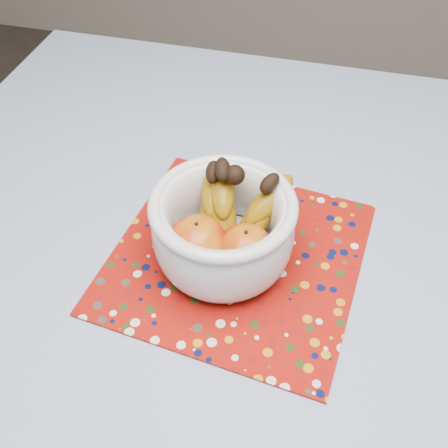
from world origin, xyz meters
name	(u,v)px	position (x,y,z in m)	size (l,w,h in m)	color
table	(278,354)	(0.00, 0.00, 0.67)	(1.20, 1.20, 0.75)	brown
tablecloth	(283,322)	(0.00, 0.00, 0.76)	(1.32, 1.32, 0.01)	slate
placemat	(237,256)	(-0.08, 0.09, 0.76)	(0.34, 0.34, 0.00)	maroon
fruit_bowl	(227,223)	(-0.10, 0.09, 0.83)	(0.21, 0.21, 0.15)	silver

